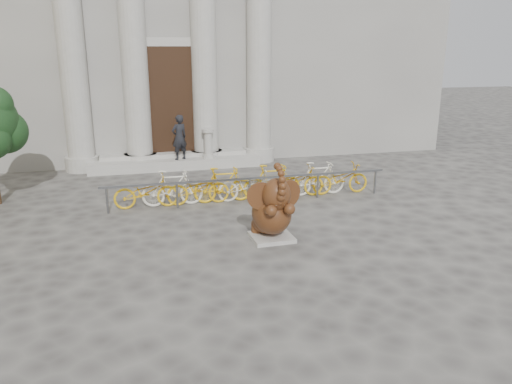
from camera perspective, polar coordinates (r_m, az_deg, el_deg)
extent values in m
plane|color=#474442|center=(9.37, -3.64, -10.18)|extent=(80.00, 80.00, 0.00)
cube|color=gray|center=(23.38, -11.25, 20.41)|extent=(22.00, 10.00, 12.00)
cube|color=black|center=(18.34, -9.65, 10.14)|extent=(2.40, 0.16, 4.00)
cylinder|color=#A8A59E|center=(18.14, -20.33, 14.72)|extent=(0.90, 0.90, 8.00)
cylinder|color=#A8A59E|center=(18.07, -13.81, 15.24)|extent=(0.90, 0.90, 8.00)
cylinder|color=#A8A59E|center=(18.26, -5.98, 15.60)|extent=(0.90, 0.90, 8.00)
cylinder|color=#A8A59E|center=(18.66, 0.33, 15.70)|extent=(0.90, 0.90, 8.00)
cube|color=#A8A59E|center=(18.17, -9.20, 3.32)|extent=(6.00, 1.20, 0.36)
cube|color=#A8A59E|center=(11.28, 1.80, -5.18)|extent=(0.94, 0.86, 0.09)
ellipsoid|color=black|center=(11.35, 1.50, -3.33)|extent=(0.79, 0.76, 0.58)
ellipsoid|color=black|center=(11.10, 1.79, -2.39)|extent=(0.92, 1.13, 0.95)
cylinder|color=black|center=(11.44, 0.13, -3.99)|extent=(0.28, 0.28, 0.24)
cylinder|color=black|center=(11.58, 2.47, -3.75)|extent=(0.28, 0.28, 0.24)
cylinder|color=black|center=(10.66, 1.39, -2.15)|extent=(0.24, 0.55, 0.36)
cylinder|color=black|center=(10.78, 3.42, -1.96)|extent=(0.24, 0.55, 0.36)
ellipsoid|color=black|center=(10.65, 2.37, -0.32)|extent=(0.64, 0.61, 0.73)
cylinder|color=black|center=(10.67, 0.60, -0.48)|extent=(0.61, 0.21, 0.62)
cylinder|color=black|center=(10.86, 3.73, -0.21)|extent=(0.60, 0.26, 0.62)
cone|color=beige|center=(10.50, 2.12, -1.40)|extent=(0.12, 0.22, 0.10)
cone|color=beige|center=(10.57, 3.24, -1.30)|extent=(0.11, 0.22, 0.10)
cube|color=slate|center=(13.70, -0.72, 1.57)|extent=(8.00, 0.06, 0.06)
cylinder|color=slate|center=(13.46, -16.64, -0.94)|extent=(0.06, 0.06, 0.70)
cylinder|color=slate|center=(13.49, -9.00, -0.42)|extent=(0.06, 0.06, 0.70)
cylinder|color=slate|center=(13.79, -0.71, 0.16)|extent=(0.06, 0.06, 0.70)
cylinder|color=slate|center=(14.37, 7.06, 0.70)|extent=(0.06, 0.06, 0.70)
cylinder|color=slate|center=(15.11, 13.45, 1.14)|extent=(0.06, 0.06, 0.70)
imported|color=yellow|center=(13.64, -12.46, 0.25)|extent=(1.70, 0.50, 1.00)
imported|color=silver|center=(13.68, -9.54, 0.45)|extent=(1.66, 0.47, 1.00)
imported|color=yellow|center=(13.75, -6.64, 0.65)|extent=(1.70, 0.50, 1.00)
imported|color=yellow|center=(13.85, -3.77, 0.84)|extent=(1.66, 0.47, 1.00)
imported|color=silver|center=(13.99, -0.95, 1.03)|extent=(1.70, 0.50, 1.00)
imported|color=yellow|center=(14.16, 1.80, 1.21)|extent=(1.66, 0.47, 1.00)
imported|color=yellow|center=(14.36, 4.48, 1.38)|extent=(1.70, 0.50, 1.00)
imported|color=silver|center=(14.60, 7.09, 1.55)|extent=(1.66, 0.47, 1.00)
imported|color=yellow|center=(14.86, 9.61, 1.71)|extent=(1.70, 0.50, 1.00)
sphere|color=black|center=(15.25, -26.76, 6.19)|extent=(1.20, 1.20, 1.20)
imported|color=black|center=(17.70, -8.76, 6.20)|extent=(0.68, 0.58, 1.57)
cylinder|color=#A8A59E|center=(17.96, -5.45, 4.10)|extent=(0.42, 0.42, 0.13)
cylinder|color=#A8A59E|center=(17.88, -5.49, 5.39)|extent=(0.29, 0.29, 0.95)
cylinder|color=#A8A59E|center=(17.79, -5.53, 6.99)|extent=(0.42, 0.42, 0.11)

